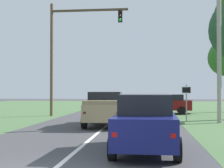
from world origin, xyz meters
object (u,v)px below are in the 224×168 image
object	(u,v)px
red_suv_near	(146,121)
pickup_truck_lead	(106,108)
traffic_light	(69,44)
keep_moving_sign	(186,98)
utility_pole_right	(219,51)
crossing_suv_far	(165,103)

from	to	relation	value
red_suv_near	pickup_truck_lead	world-z (taller)	pickup_truck_lead
pickup_truck_lead	traffic_light	size ratio (longest dim) A/B	0.57
pickup_truck_lead	keep_moving_sign	size ratio (longest dim) A/B	2.14
pickup_truck_lead	keep_moving_sign	bearing A→B (deg)	31.77
red_suv_near	utility_pole_right	bearing A→B (deg)	66.21
red_suv_near	crossing_suv_far	world-z (taller)	red_suv_near
crossing_suv_far	red_suv_near	bearing A→B (deg)	-94.74
keep_moving_sign	crossing_suv_far	world-z (taller)	keep_moving_sign
keep_moving_sign	utility_pole_right	bearing A→B (deg)	-15.33
traffic_light	keep_moving_sign	bearing A→B (deg)	-23.41
utility_pole_right	red_suv_near	bearing A→B (deg)	-113.79
red_suv_near	utility_pole_right	xyz separation A→B (m)	(4.50, 10.21, 3.52)
traffic_light	keep_moving_sign	distance (m)	10.42
crossing_suv_far	utility_pole_right	distance (m)	9.08
keep_moving_sign	utility_pole_right	distance (m)	3.61
utility_pole_right	pickup_truck_lead	bearing A→B (deg)	-160.09
traffic_light	pickup_truck_lead	bearing A→B (deg)	-60.44
keep_moving_sign	crossing_suv_far	distance (m)	7.33
pickup_truck_lead	keep_moving_sign	xyz separation A→B (m)	(4.88, 3.03, 0.55)
red_suv_near	keep_moving_sign	size ratio (longest dim) A/B	1.96
keep_moving_sign	crossing_suv_far	xyz separation A→B (m)	(-1.04, 7.23, -0.65)
red_suv_near	traffic_light	bearing A→B (deg)	113.15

